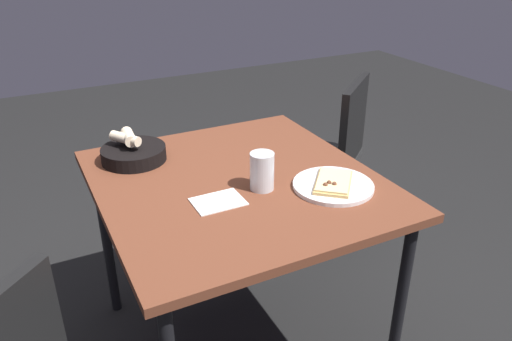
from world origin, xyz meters
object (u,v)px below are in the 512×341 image
Objects in this scene: pizza_plate at (333,185)px; beer_glass at (262,173)px; dining_table at (237,197)px; bread_basket at (134,152)px; chair_far at (328,150)px.

pizza_plate is 0.24m from beer_glass.
pizza_plate reaches higher than dining_table.
beer_glass reaches higher than bread_basket.
beer_glass is (0.05, -0.10, 0.13)m from dining_table.
pizza_plate is at bearing -37.38° from dining_table.
pizza_plate is (0.26, -0.20, 0.08)m from dining_table.
dining_table is 0.34m from pizza_plate.
chair_far is at bearing 11.54° from bread_basket.
dining_table is at bearing -145.05° from chair_far.
beer_glass reaches higher than chair_far.
dining_table is 3.67× the size of pizza_plate.
dining_table is 7.79× the size of beer_glass.
bread_basket is at bearing 131.22° from dining_table.
pizza_plate is at bearing -124.05° from chair_far.
chair_far is (1.03, 0.21, -0.28)m from bread_basket.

